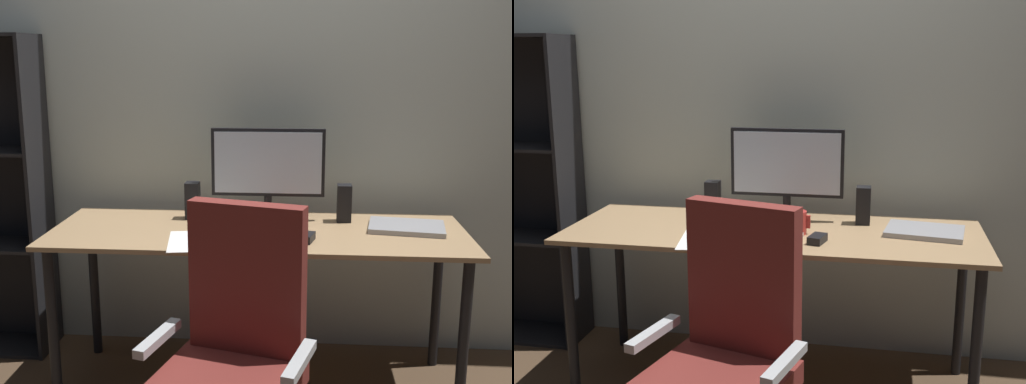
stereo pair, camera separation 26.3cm
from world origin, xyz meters
The scene contains 13 objects.
ground_plane centered at (0.00, 0.00, 0.00)m, with size 12.00×12.00×0.00m, color #4C3826.
back_wall centered at (0.00, 0.49, 1.30)m, with size 6.40×0.10×2.60m, color beige.
desk centered at (0.00, 0.00, 0.66)m, with size 1.80×0.64×0.74m.
monitor centered at (0.03, 0.18, 0.98)m, with size 0.51×0.20×0.42m.
keyboard centered at (0.00, -0.14, 0.75)m, with size 0.29×0.11×0.02m, color silver.
mouse centered at (0.21, -0.15, 0.76)m, with size 0.06×0.10×0.03m, color black.
coffee_mug centered at (0.11, -0.04, 0.79)m, with size 0.10×0.09×0.10m.
laptop centered at (0.64, 0.06, 0.75)m, with size 0.32×0.23×0.02m, color #99999E.
speaker_left centered at (-0.32, 0.17, 0.82)m, with size 0.06×0.07×0.17m, color black.
speaker_right centered at (0.38, 0.17, 0.82)m, with size 0.06×0.07×0.17m, color black.
paper_sheet centered at (-0.25, -0.19, 0.74)m, with size 0.21×0.30×0.00m, color white.
office_chair centered at (-0.02, -0.76, 0.46)m, with size 0.57×0.56×1.01m.
bookshelf centered at (-1.42, 0.32, 0.78)m, with size 0.65×0.28×1.58m.
Camera 2 is at (0.46, -2.57, 1.49)m, focal length 43.88 mm.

